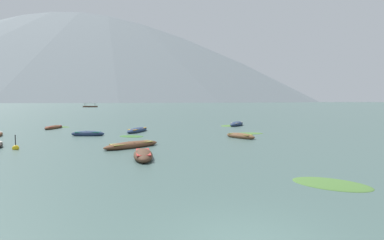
{
  "coord_description": "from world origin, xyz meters",
  "views": [
    {
      "loc": [
        -1.99,
        -5.76,
        3.32
      ],
      "look_at": [
        2.08,
        28.03,
        1.02
      ],
      "focal_mm": 26.15,
      "sensor_mm": 36.0,
      "label": 1
    }
  ],
  "objects_px": {
    "rowboat_0": "(143,155)",
    "ferry_0": "(90,106)",
    "rowboat_5": "(132,145)",
    "rowboat_8": "(237,124)",
    "rowboat_6": "(54,127)",
    "rowboat_3": "(88,134)",
    "mooring_buoy": "(16,148)",
    "rowboat_4": "(137,130)",
    "rowboat_7": "(240,136)"
  },
  "relations": [
    {
      "from": "rowboat_0",
      "to": "ferry_0",
      "type": "distance_m",
      "value": 147.94
    },
    {
      "from": "rowboat_5",
      "to": "rowboat_8",
      "type": "distance_m",
      "value": 20.7
    },
    {
      "from": "rowboat_5",
      "to": "rowboat_6",
      "type": "relative_size",
      "value": 1.23
    },
    {
      "from": "ferry_0",
      "to": "rowboat_8",
      "type": "bearing_deg",
      "value": -68.7
    },
    {
      "from": "rowboat_3",
      "to": "mooring_buoy",
      "type": "bearing_deg",
      "value": -112.26
    },
    {
      "from": "rowboat_4",
      "to": "rowboat_7",
      "type": "relative_size",
      "value": 1.34
    },
    {
      "from": "rowboat_8",
      "to": "mooring_buoy",
      "type": "height_order",
      "value": "mooring_buoy"
    },
    {
      "from": "rowboat_5",
      "to": "rowboat_7",
      "type": "bearing_deg",
      "value": 23.96
    },
    {
      "from": "rowboat_3",
      "to": "ferry_0",
      "type": "height_order",
      "value": "ferry_0"
    },
    {
      "from": "rowboat_7",
      "to": "rowboat_8",
      "type": "bearing_deg",
      "value": 75.54
    },
    {
      "from": "rowboat_4",
      "to": "rowboat_7",
      "type": "height_order",
      "value": "rowboat_4"
    },
    {
      "from": "rowboat_4",
      "to": "ferry_0",
      "type": "height_order",
      "value": "ferry_0"
    },
    {
      "from": "rowboat_5",
      "to": "rowboat_6",
      "type": "xyz_separation_m",
      "value": [
        -10.65,
        14.99,
        -0.01
      ]
    },
    {
      "from": "ferry_0",
      "to": "mooring_buoy",
      "type": "bearing_deg",
      "value": -78.82
    },
    {
      "from": "rowboat_3",
      "to": "rowboat_8",
      "type": "xyz_separation_m",
      "value": [
        17.33,
        9.06,
        0.03
      ]
    },
    {
      "from": "rowboat_8",
      "to": "mooring_buoy",
      "type": "relative_size",
      "value": 3.54
    },
    {
      "from": "rowboat_3",
      "to": "rowboat_6",
      "type": "bearing_deg",
      "value": 127.6
    },
    {
      "from": "rowboat_5",
      "to": "rowboat_8",
      "type": "xyz_separation_m",
      "value": [
        12.48,
        16.52,
        0.05
      ]
    },
    {
      "from": "rowboat_0",
      "to": "rowboat_6",
      "type": "bearing_deg",
      "value": 121.5
    },
    {
      "from": "rowboat_6",
      "to": "mooring_buoy",
      "type": "distance_m",
      "value": 15.17
    },
    {
      "from": "rowboat_6",
      "to": "ferry_0",
      "type": "height_order",
      "value": "ferry_0"
    },
    {
      "from": "rowboat_7",
      "to": "mooring_buoy",
      "type": "xyz_separation_m",
      "value": [
        -17.16,
        -4.04,
        -0.07
      ]
    },
    {
      "from": "rowboat_3",
      "to": "rowboat_6",
      "type": "distance_m",
      "value": 9.5
    },
    {
      "from": "rowboat_3",
      "to": "rowboat_5",
      "type": "xyz_separation_m",
      "value": [
        4.86,
        -7.46,
        -0.02
      ]
    },
    {
      "from": "rowboat_0",
      "to": "mooring_buoy",
      "type": "xyz_separation_m",
      "value": [
        -8.9,
        4.14,
        -0.09
      ]
    },
    {
      "from": "rowboat_5",
      "to": "rowboat_0",
      "type": "bearing_deg",
      "value": -75.87
    },
    {
      "from": "rowboat_6",
      "to": "rowboat_5",
      "type": "bearing_deg",
      "value": -54.6
    },
    {
      "from": "rowboat_8",
      "to": "mooring_buoy",
      "type": "bearing_deg",
      "value": -141.08
    },
    {
      "from": "rowboat_5",
      "to": "mooring_buoy",
      "type": "relative_size",
      "value": 3.66
    },
    {
      "from": "rowboat_6",
      "to": "rowboat_7",
      "type": "bearing_deg",
      "value": -28.59
    },
    {
      "from": "rowboat_7",
      "to": "rowboat_8",
      "type": "xyz_separation_m",
      "value": [
        3.19,
        12.39,
        0.04
      ]
    },
    {
      "from": "rowboat_8",
      "to": "ferry_0",
      "type": "height_order",
      "value": "ferry_0"
    },
    {
      "from": "rowboat_8",
      "to": "rowboat_4",
      "type": "bearing_deg",
      "value": -154.13
    },
    {
      "from": "mooring_buoy",
      "to": "rowboat_5",
      "type": "bearing_deg",
      "value": -0.61
    },
    {
      "from": "rowboat_8",
      "to": "mooring_buoy",
      "type": "distance_m",
      "value": 26.16
    },
    {
      "from": "rowboat_7",
      "to": "rowboat_8",
      "type": "distance_m",
      "value": 12.8
    },
    {
      "from": "rowboat_7",
      "to": "mooring_buoy",
      "type": "bearing_deg",
      "value": -166.74
    },
    {
      "from": "rowboat_5",
      "to": "rowboat_7",
      "type": "xyz_separation_m",
      "value": [
        9.28,
        4.13,
        0.0
      ]
    },
    {
      "from": "rowboat_7",
      "to": "ferry_0",
      "type": "relative_size",
      "value": 0.42
    },
    {
      "from": "rowboat_6",
      "to": "rowboat_7",
      "type": "xyz_separation_m",
      "value": [
        19.94,
        -10.87,
        0.01
      ]
    },
    {
      "from": "rowboat_0",
      "to": "rowboat_8",
      "type": "bearing_deg",
      "value": 60.89
    },
    {
      "from": "rowboat_8",
      "to": "ferry_0",
      "type": "distance_m",
      "value": 131.81
    },
    {
      "from": "rowboat_5",
      "to": "rowboat_4",
      "type": "bearing_deg",
      "value": 92.02
    },
    {
      "from": "rowboat_7",
      "to": "mooring_buoy",
      "type": "distance_m",
      "value": 17.63
    },
    {
      "from": "rowboat_0",
      "to": "ferry_0",
      "type": "relative_size",
      "value": 0.44
    },
    {
      "from": "rowboat_7",
      "to": "ferry_0",
      "type": "xyz_separation_m",
      "value": [
        -44.68,
        135.2,
        0.27
      ]
    },
    {
      "from": "rowboat_7",
      "to": "mooring_buoy",
      "type": "relative_size",
      "value": 2.77
    },
    {
      "from": "rowboat_0",
      "to": "rowboat_4",
      "type": "height_order",
      "value": "rowboat_0"
    },
    {
      "from": "rowboat_3",
      "to": "rowboat_7",
      "type": "bearing_deg",
      "value": -13.28
    },
    {
      "from": "rowboat_5",
      "to": "ferry_0",
      "type": "bearing_deg",
      "value": 104.25
    }
  ]
}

